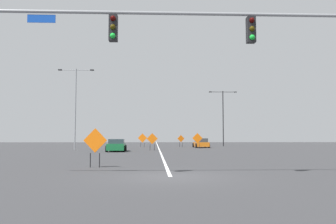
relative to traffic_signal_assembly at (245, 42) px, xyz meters
The scene contains 12 objects.
ground 6.17m from the traffic_signal_assembly, behind, with size 168.63×168.63×0.00m, color #38383A.
road_centre_stripe 47.26m from the traffic_signal_assembly, 93.68° to the left, with size 0.16×93.68×0.01m.
traffic_signal_assembly is the anchor object (origin of this frame).
street_lamp_near_left 30.59m from the traffic_signal_assembly, 115.02° to the left, with size 4.21×0.24×9.62m.
street_lamp_near_right 43.81m from the traffic_signal_assembly, 79.89° to the left, with size 4.60×0.24×9.07m.
construction_sign_left_lane 26.83m from the traffic_signal_assembly, 98.36° to the left, with size 1.26×0.11×1.96m.
construction_sign_median_near 38.92m from the traffic_signal_assembly, 89.42° to the left, with size 1.07×0.23×1.81m.
construction_sign_median_far 8.93m from the traffic_signal_assembly, 147.18° to the left, with size 1.23×0.26×1.99m.
construction_sign_right_shoulder 32.99m from the traffic_signal_assembly, 86.27° to the left, with size 1.38×0.05×2.05m.
construction_sign_right_lane 39.85m from the traffic_signal_assembly, 97.82° to the left, with size 1.39×0.24×2.05m.
car_orange_near 36.68m from the traffic_signal_assembly, 85.14° to the left, with size 2.10×4.04×1.32m.
car_green_approaching 25.46m from the traffic_signal_assembly, 107.79° to the left, with size 2.14×4.65×1.31m.
Camera 1 is at (-0.64, -13.72, 1.56)m, focal length 37.36 mm.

